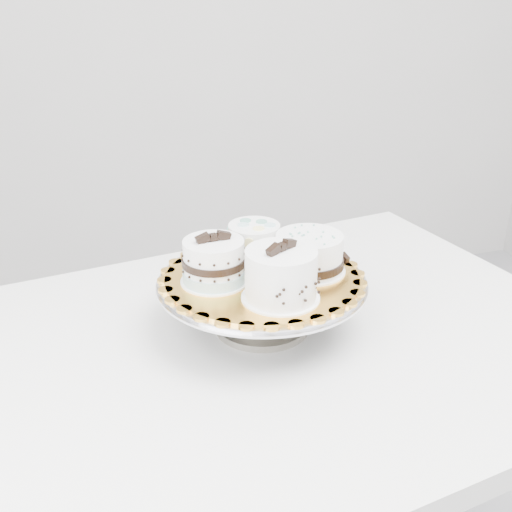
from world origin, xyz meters
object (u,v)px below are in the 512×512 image
object	(u,v)px
cake_board	(262,277)
cake_ribbon	(310,254)
table	(241,384)
cake_dots	(254,242)
cake_swirl	(281,276)
cake_stand	(262,294)
cake_banded	(214,263)

from	to	relation	value
cake_board	cake_ribbon	distance (m)	0.09
table	cake_ribbon	xyz separation A→B (m)	(0.13, 0.04, 0.21)
cake_dots	cake_ribbon	xyz separation A→B (m)	(0.08, -0.07, -0.00)
cake_swirl	cake_dots	world-z (taller)	cake_swirl
table	cake_stand	distance (m)	0.16
table	cake_banded	world-z (taller)	cake_banded
cake_board	cake_ribbon	bearing A→B (deg)	-3.02
table	cake_swirl	bearing A→B (deg)	-44.35
table	cake_banded	distance (m)	0.22
cake_swirl	cake_dots	distance (m)	0.15
cake_banded	cake_ribbon	xyz separation A→B (m)	(0.16, -0.01, -0.00)
cake_board	cake_swirl	xyz separation A→B (m)	(0.00, -0.08, 0.04)
table	cake_ribbon	size ratio (longest dim) A/B	9.76
cake_banded	cake_board	bearing A→B (deg)	-7.09
cake_board	cake_swirl	bearing A→B (deg)	-87.76
cake_board	cake_swirl	distance (m)	0.09
cake_swirl	cake_ribbon	world-z (taller)	cake_swirl
table	cake_stand	size ratio (longest dim) A/B	3.77
cake_swirl	cake_ribbon	size ratio (longest dim) A/B	1.11
cake_swirl	table	bearing A→B (deg)	115.66
cake_stand	cake_ribbon	world-z (taller)	cake_ribbon
cake_swirl	cake_dots	bearing A→B (deg)	59.67
cake_stand	cake_swirl	size ratio (longest dim) A/B	2.34
cake_banded	cake_ribbon	size ratio (longest dim) A/B	0.81
table	cake_swirl	xyz separation A→B (m)	(0.05, -0.04, 0.22)
table	cake_board	bearing A→B (deg)	32.46
cake_stand	cake_board	size ratio (longest dim) A/B	1.09
cake_banded	cake_dots	bearing A→B (deg)	30.41
cake_board	table	bearing A→B (deg)	-138.44
table	cake_ribbon	distance (m)	0.25
cake_swirl	cake_dots	size ratio (longest dim) A/B	1.35
cake_stand	cake_dots	bearing A→B (deg)	84.29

